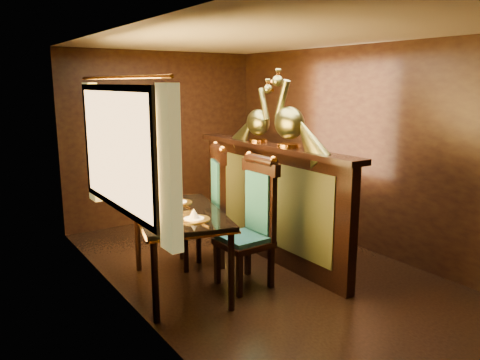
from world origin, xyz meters
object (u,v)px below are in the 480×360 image
(chair_left, at_px, (254,217))
(peacock_left, at_px, (290,108))
(dining_table, at_px, (179,219))
(chair_right, at_px, (212,202))
(peacock_right, at_px, (258,111))

(chair_left, relative_size, peacock_left, 1.61)
(dining_table, bearing_deg, peacock_left, 8.42)
(chair_left, bearing_deg, dining_table, 155.11)
(dining_table, height_order, chair_right, chair_right)
(chair_left, height_order, peacock_left, peacock_left)
(chair_right, bearing_deg, peacock_left, -20.05)
(chair_right, bearing_deg, dining_table, -126.10)
(peacock_right, bearing_deg, peacock_left, -90.00)
(chair_right, bearing_deg, chair_left, -63.17)
(dining_table, bearing_deg, chair_right, 48.32)
(chair_right, relative_size, peacock_left, 1.65)
(chair_left, bearing_deg, chair_right, 94.52)
(dining_table, height_order, peacock_left, peacock_left)
(dining_table, relative_size, peacock_left, 1.82)
(chair_right, xyz_separation_m, peacock_left, (0.65, -0.55, 1.06))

